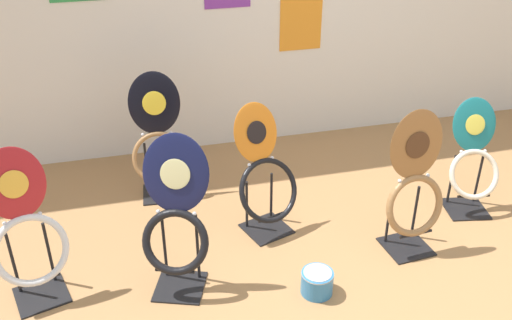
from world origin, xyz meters
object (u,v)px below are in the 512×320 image
(toilet_seat_display_navy_moon, at_px, (176,220))
(toilet_seat_display_teal_sax, at_px, (473,161))
(toilet_seat_display_crimson_swirl, at_px, (27,234))
(toilet_seat_display_orange_sun, at_px, (265,180))
(paint_can, at_px, (317,282))
(toilet_seat_display_woodgrain, at_px, (414,192))
(toilet_seat_display_jazz_black, at_px, (157,138))

(toilet_seat_display_navy_moon, xyz_separation_m, toilet_seat_display_teal_sax, (2.07, 0.31, -0.08))
(toilet_seat_display_navy_moon, bearing_deg, toilet_seat_display_crimson_swirl, 171.67)
(toilet_seat_display_orange_sun, bearing_deg, toilet_seat_display_crimson_swirl, -168.11)
(toilet_seat_display_teal_sax, height_order, toilet_seat_display_orange_sun, toilet_seat_display_orange_sun)
(toilet_seat_display_orange_sun, xyz_separation_m, paint_can, (0.13, -0.68, -0.30))
(toilet_seat_display_woodgrain, relative_size, toilet_seat_display_crimson_swirl, 1.03)
(toilet_seat_display_navy_moon, relative_size, toilet_seat_display_orange_sun, 1.09)
(toilet_seat_display_navy_moon, relative_size, toilet_seat_display_teal_sax, 1.19)
(toilet_seat_display_woodgrain, bearing_deg, toilet_seat_display_navy_moon, 179.56)
(toilet_seat_display_navy_moon, relative_size, paint_can, 4.98)
(toilet_seat_display_woodgrain, bearing_deg, paint_can, -160.08)
(toilet_seat_display_crimson_swirl, bearing_deg, toilet_seat_display_navy_moon, -8.33)
(toilet_seat_display_woodgrain, bearing_deg, toilet_seat_display_jazz_black, 143.78)
(toilet_seat_display_teal_sax, height_order, paint_can, toilet_seat_display_teal_sax)
(toilet_seat_display_jazz_black, bearing_deg, paint_can, -60.34)
(toilet_seat_display_jazz_black, xyz_separation_m, toilet_seat_display_teal_sax, (2.06, -0.74, -0.07))
(toilet_seat_display_navy_moon, xyz_separation_m, toilet_seat_display_woodgrain, (1.45, -0.01, -0.04))
(toilet_seat_display_navy_moon, distance_m, paint_can, 0.88)
(toilet_seat_display_navy_moon, height_order, paint_can, toilet_seat_display_navy_moon)
(toilet_seat_display_jazz_black, relative_size, toilet_seat_display_teal_sax, 1.15)
(toilet_seat_display_crimson_swirl, bearing_deg, toilet_seat_display_orange_sun, 11.89)
(toilet_seat_display_crimson_swirl, bearing_deg, toilet_seat_display_jazz_black, 49.31)
(toilet_seat_display_navy_moon, xyz_separation_m, paint_can, (0.75, -0.26, -0.38))
(paint_can, bearing_deg, toilet_seat_display_crimson_swirl, 166.16)
(toilet_seat_display_navy_moon, distance_m, toilet_seat_display_woodgrain, 1.45)
(toilet_seat_display_teal_sax, relative_size, paint_can, 4.20)
(toilet_seat_display_jazz_black, relative_size, toilet_seat_display_crimson_swirl, 1.00)
(toilet_seat_display_jazz_black, distance_m, toilet_seat_display_teal_sax, 2.19)
(toilet_seat_display_navy_moon, distance_m, toilet_seat_display_crimson_swirl, 0.81)
(toilet_seat_display_teal_sax, height_order, toilet_seat_display_woodgrain, toilet_seat_display_woodgrain)
(toilet_seat_display_orange_sun, distance_m, paint_can, 0.75)
(toilet_seat_display_jazz_black, relative_size, toilet_seat_display_woodgrain, 0.97)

